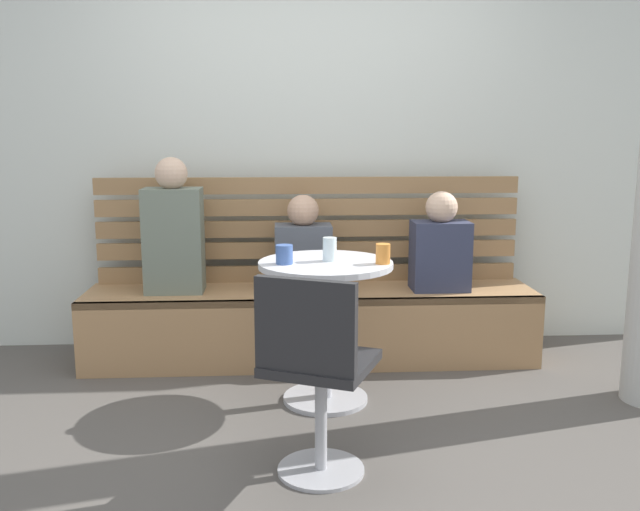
# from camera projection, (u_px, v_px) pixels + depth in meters

# --- Properties ---
(ground) EXTENTS (8.00, 8.00, 0.00)m
(ground) POSITION_uv_depth(u_px,v_px,m) (324.00, 448.00, 3.02)
(ground) COLOR #514C47
(back_wall) EXTENTS (5.20, 0.10, 2.90)m
(back_wall) POSITION_uv_depth(u_px,v_px,m) (308.00, 121.00, 4.36)
(back_wall) COLOR silver
(back_wall) RESTS_ON ground
(booth_bench) EXTENTS (2.70, 0.52, 0.44)m
(booth_bench) POSITION_uv_depth(u_px,v_px,m) (311.00, 325.00, 4.15)
(booth_bench) COLOR #A87C51
(booth_bench) RESTS_ON ground
(booth_backrest) EXTENTS (2.65, 0.04, 0.66)m
(booth_backrest) POSITION_uv_depth(u_px,v_px,m) (309.00, 229.00, 4.29)
(booth_backrest) COLOR #9A7249
(booth_backrest) RESTS_ON booth_bench
(cafe_table) EXTENTS (0.68, 0.68, 0.74)m
(cafe_table) POSITION_uv_depth(u_px,v_px,m) (326.00, 304.00, 3.46)
(cafe_table) COLOR #ADADB2
(cafe_table) RESTS_ON ground
(white_chair) EXTENTS (0.53, 0.53, 0.85)m
(white_chair) POSITION_uv_depth(u_px,v_px,m) (315.00, 369.00, 2.67)
(white_chair) COLOR #ADADB2
(white_chair) RESTS_ON ground
(person_adult) EXTENTS (0.34, 0.22, 0.80)m
(person_adult) POSITION_uv_depth(u_px,v_px,m) (174.00, 232.00, 4.01)
(person_adult) COLOR slate
(person_adult) RESTS_ON booth_bench
(person_child_left) EXTENTS (0.34, 0.22, 0.60)m
(person_child_left) POSITION_uv_depth(u_px,v_px,m) (440.00, 247.00, 4.08)
(person_child_left) COLOR #333851
(person_child_left) RESTS_ON booth_bench
(person_child_middle) EXTENTS (0.34, 0.22, 0.57)m
(person_child_middle) POSITION_uv_depth(u_px,v_px,m) (303.00, 248.00, 4.10)
(person_child_middle) COLOR #4C515B
(person_child_middle) RESTS_ON booth_bench
(cup_tumbler_orange) EXTENTS (0.07, 0.07, 0.10)m
(cup_tumbler_orange) POSITION_uv_depth(u_px,v_px,m) (383.00, 254.00, 3.35)
(cup_tumbler_orange) COLOR orange
(cup_tumbler_orange) RESTS_ON cafe_table
(cup_mug_blue) EXTENTS (0.08, 0.08, 0.09)m
(cup_mug_blue) POSITION_uv_depth(u_px,v_px,m) (284.00, 254.00, 3.35)
(cup_mug_blue) COLOR #3D5B9E
(cup_mug_blue) RESTS_ON cafe_table
(cup_glass_tall) EXTENTS (0.07, 0.07, 0.12)m
(cup_glass_tall) POSITION_uv_depth(u_px,v_px,m) (330.00, 249.00, 3.42)
(cup_glass_tall) COLOR silver
(cup_glass_tall) RESTS_ON cafe_table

